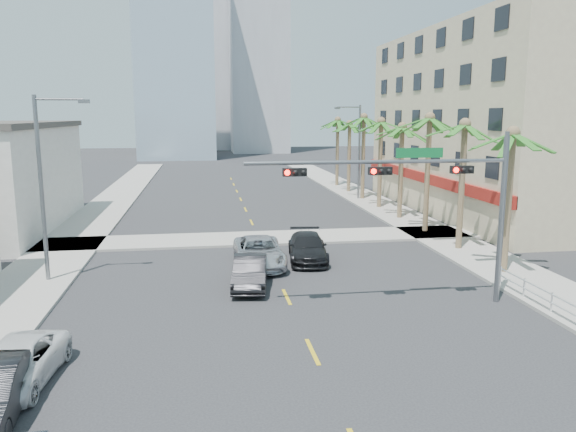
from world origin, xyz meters
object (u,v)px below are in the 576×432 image
object	(u,v)px
traffic_signal_mast	(432,189)
car_lane_left	(250,272)
car_lane_right	(308,247)
car_parked_far	(15,365)
car_lane_center	(259,252)

from	to	relation	value
traffic_signal_mast	car_lane_left	xyz separation A→B (m)	(-7.28, 3.79, -4.33)
car_lane_left	car_lane_right	world-z (taller)	car_lane_right
car_lane_left	traffic_signal_mast	bearing A→B (deg)	-20.15
car_lane_left	car_lane_right	size ratio (longest dim) A/B	0.87
traffic_signal_mast	car_lane_right	world-z (taller)	traffic_signal_mast
car_parked_far	car_lane_center	distance (m)	15.17
traffic_signal_mast	car_lane_left	distance (m)	9.29
car_parked_far	car_lane_left	size ratio (longest dim) A/B	1.05
traffic_signal_mast	car_lane_right	size ratio (longest dim) A/B	2.18
traffic_signal_mast	car_lane_left	world-z (taller)	traffic_signal_mast
car_parked_far	car_lane_left	xyz separation A→B (m)	(7.84, 8.74, 0.09)
car_lane_center	traffic_signal_mast	bearing A→B (deg)	-48.79
traffic_signal_mast	car_lane_center	size ratio (longest dim) A/B	2.00
traffic_signal_mast	car_parked_far	world-z (taller)	traffic_signal_mast
car_lane_right	car_lane_left	bearing A→B (deg)	-122.32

